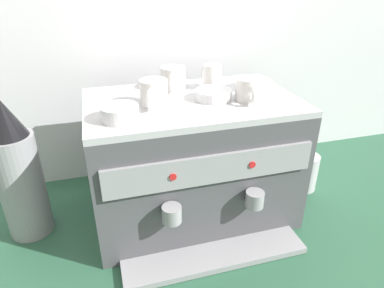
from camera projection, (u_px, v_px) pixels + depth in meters
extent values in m
plane|color=#28563D|center=(192.00, 209.00, 1.28)|extent=(4.00, 4.00, 0.00)
cube|color=silver|center=(167.00, 38.00, 1.33)|extent=(2.80, 0.03, 1.12)
cube|color=#4C4C51|center=(192.00, 161.00, 1.19)|extent=(0.67, 0.41, 0.41)
cube|color=#B7B7BC|center=(192.00, 102.00, 1.09)|extent=(0.67, 0.41, 0.02)
cube|color=#939399|center=(213.00, 169.00, 0.96)|extent=(0.62, 0.01, 0.09)
cylinder|color=red|center=(173.00, 177.00, 0.93)|extent=(0.02, 0.01, 0.02)
cylinder|color=red|center=(252.00, 165.00, 0.99)|extent=(0.02, 0.01, 0.02)
cube|color=#939399|center=(215.00, 256.00, 1.06)|extent=(0.57, 0.12, 0.02)
cylinder|color=#939399|center=(172.00, 214.00, 0.96)|extent=(0.06, 0.06, 0.05)
cylinder|color=#939399|center=(255.00, 199.00, 1.03)|extent=(0.06, 0.06, 0.05)
cylinder|color=white|center=(212.00, 77.00, 1.15)|extent=(0.06, 0.06, 0.08)
torus|color=white|center=(206.00, 74.00, 1.19)|extent=(0.02, 0.06, 0.06)
cylinder|color=white|center=(154.00, 92.00, 1.02)|extent=(0.08, 0.08, 0.08)
torus|color=white|center=(150.00, 99.00, 0.97)|extent=(0.03, 0.06, 0.06)
cylinder|color=white|center=(173.00, 78.00, 1.15)|extent=(0.08, 0.08, 0.08)
torus|color=white|center=(172.00, 83.00, 1.11)|extent=(0.03, 0.06, 0.06)
cylinder|color=white|center=(248.00, 89.00, 1.06)|extent=(0.08, 0.08, 0.07)
torus|color=white|center=(252.00, 95.00, 1.02)|extent=(0.02, 0.06, 0.05)
cylinder|color=white|center=(254.00, 84.00, 1.17)|extent=(0.12, 0.12, 0.03)
cylinder|color=white|center=(254.00, 88.00, 1.17)|extent=(0.07, 0.07, 0.01)
cylinder|color=white|center=(213.00, 95.00, 1.08)|extent=(0.11, 0.11, 0.03)
cylinder|color=white|center=(213.00, 98.00, 1.08)|extent=(0.06, 0.06, 0.01)
cylinder|color=white|center=(120.00, 113.00, 0.92)|extent=(0.10, 0.10, 0.04)
cylinder|color=white|center=(120.00, 118.00, 0.93)|extent=(0.06, 0.06, 0.01)
cylinder|color=#939399|center=(22.00, 186.00, 1.10)|extent=(0.14, 0.14, 0.36)
cone|color=black|center=(3.00, 118.00, 0.99)|extent=(0.12, 0.12, 0.12)
cylinder|color=#B7B7BC|center=(305.00, 172.00, 1.37)|extent=(0.10, 0.10, 0.15)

